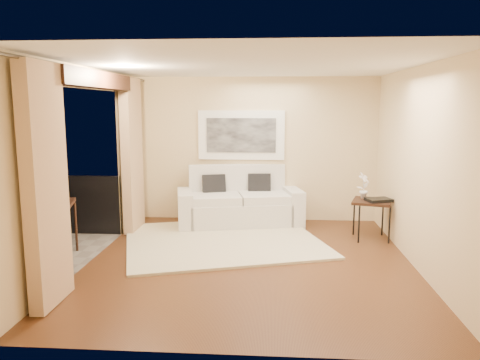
# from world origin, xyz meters

# --- Properties ---
(floor) EXTENTS (5.00, 5.00, 0.00)m
(floor) POSITION_xyz_m (0.00, 0.00, 0.00)
(floor) COLOR #553019
(floor) RESTS_ON ground
(room_shell) EXTENTS (5.00, 6.40, 5.00)m
(room_shell) POSITION_xyz_m (-2.13, 0.00, 2.52)
(room_shell) COLOR white
(room_shell) RESTS_ON ground
(balcony) EXTENTS (1.81, 2.60, 1.17)m
(balcony) POSITION_xyz_m (-3.31, 0.00, 0.18)
(balcony) COLOR #605B56
(balcony) RESTS_ON ground
(curtains) EXTENTS (0.16, 4.80, 2.64)m
(curtains) POSITION_xyz_m (-2.11, 0.00, 1.34)
(curtains) COLOR tan
(curtains) RESTS_ON ground
(artwork) EXTENTS (1.62, 0.07, 0.92)m
(artwork) POSITION_xyz_m (-0.29, 2.46, 1.62)
(artwork) COLOR white
(artwork) RESTS_ON room_shell
(rug) EXTENTS (3.67, 3.42, 0.04)m
(rug) POSITION_xyz_m (-0.48, 0.95, 0.02)
(rug) COLOR beige
(rug) RESTS_ON floor
(sofa) EXTENTS (2.38, 1.40, 1.07)m
(sofa) POSITION_xyz_m (-0.30, 2.10, 0.38)
(sofa) COLOR silver
(sofa) RESTS_ON floor
(side_table) EXTENTS (0.74, 0.74, 0.65)m
(side_table) POSITION_xyz_m (1.93, 1.27, 0.59)
(side_table) COLOR black
(side_table) RESTS_ON floor
(tray) EXTENTS (0.45, 0.38, 0.05)m
(tray) POSITION_xyz_m (2.02, 1.18, 0.67)
(tray) COLOR black
(tray) RESTS_ON side_table
(orchid) EXTENTS (0.27, 0.27, 0.43)m
(orchid) POSITION_xyz_m (1.82, 1.42, 0.87)
(orchid) COLOR white
(orchid) RESTS_ON side_table
(bistro_table) EXTENTS (0.83, 0.83, 0.80)m
(bistro_table) POSITION_xyz_m (-2.91, 0.04, 0.71)
(bistro_table) COLOR black
(bistro_table) RESTS_ON balcony
(balcony_chair_far) EXTENTS (0.42, 0.42, 0.90)m
(balcony_chair_far) POSITION_xyz_m (-3.44, 0.17, 0.52)
(balcony_chair_far) COLOR black
(balcony_chair_far) RESTS_ON balcony
(balcony_chair_near) EXTENTS (0.56, 0.56, 1.09)m
(balcony_chair_near) POSITION_xyz_m (-3.04, -0.02, 0.64)
(balcony_chair_near) COLOR black
(balcony_chair_near) RESTS_ON balcony
(ice_bucket) EXTENTS (0.18, 0.18, 0.20)m
(ice_bucket) POSITION_xyz_m (-3.07, 0.09, 0.90)
(ice_bucket) COLOR silver
(ice_bucket) RESTS_ON bistro_table
(candle) EXTENTS (0.06, 0.06, 0.07)m
(candle) POSITION_xyz_m (-2.87, 0.22, 0.83)
(candle) COLOR red
(candle) RESTS_ON bistro_table
(vase) EXTENTS (0.04, 0.04, 0.18)m
(vase) POSITION_xyz_m (-2.96, -0.15, 0.89)
(vase) COLOR white
(vase) RESTS_ON bistro_table
(glass_a) EXTENTS (0.06, 0.06, 0.12)m
(glass_a) POSITION_xyz_m (-2.77, -0.04, 0.86)
(glass_a) COLOR white
(glass_a) RESTS_ON bistro_table
(glass_b) EXTENTS (0.06, 0.06, 0.12)m
(glass_b) POSITION_xyz_m (-2.76, 0.11, 0.86)
(glass_b) COLOR silver
(glass_b) RESTS_ON bistro_table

